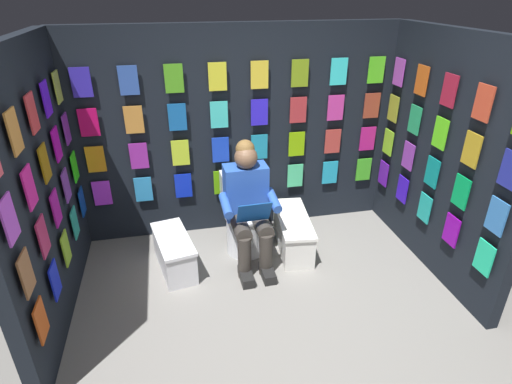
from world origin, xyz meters
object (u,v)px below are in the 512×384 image
(toilet, at_px, (244,219))
(comic_longbox_near, at_px, (293,232))
(person_reading, at_px, (249,205))
(comic_longbox_far, at_px, (174,253))

(toilet, relative_size, comic_longbox_near, 0.91)
(person_reading, height_order, comic_longbox_far, person_reading)
(toilet, bearing_deg, comic_longbox_far, 16.20)
(toilet, distance_m, comic_longbox_near, 0.52)
(toilet, xyz_separation_m, person_reading, (-0.01, 0.23, 0.27))
(comic_longbox_near, relative_size, comic_longbox_far, 1.18)
(toilet, bearing_deg, comic_longbox_near, 163.88)
(comic_longbox_near, distance_m, comic_longbox_far, 1.19)
(comic_longbox_near, bearing_deg, toilet, -8.13)
(person_reading, distance_m, comic_longbox_near, 0.64)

